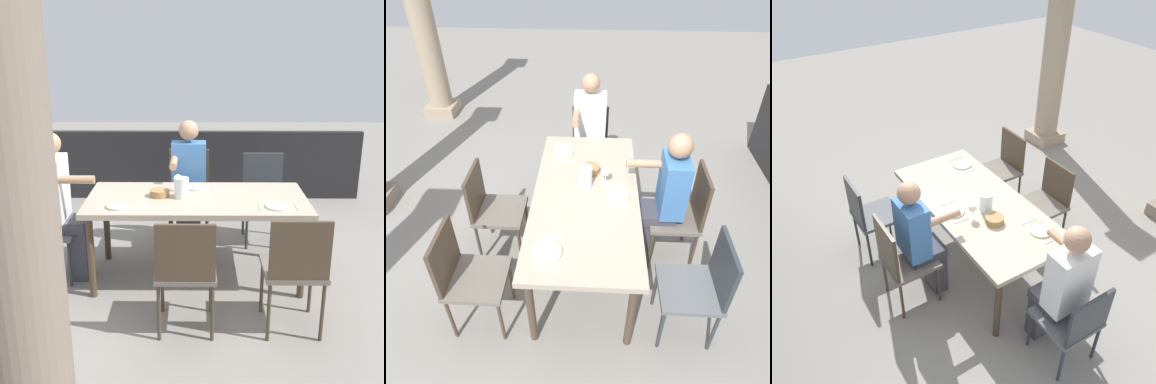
# 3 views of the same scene
# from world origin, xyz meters

# --- Properties ---
(ground_plane) EXTENTS (16.00, 16.00, 0.00)m
(ground_plane) POSITION_xyz_m (0.00, 0.00, 0.00)
(ground_plane) COLOR gray
(dining_table) EXTENTS (1.90, 0.88, 0.76)m
(dining_table) POSITION_xyz_m (0.00, 0.00, 0.69)
(dining_table) COLOR tan
(dining_table) RESTS_ON ground
(chair_west_north) EXTENTS (0.44, 0.44, 0.93)m
(chair_west_north) POSITION_xyz_m (-0.70, 0.86, 0.54)
(chair_west_north) COLOR #6A6158
(chair_west_north) RESTS_ON ground
(chair_west_south) EXTENTS (0.44, 0.44, 0.92)m
(chair_west_south) POSITION_xyz_m (-0.70, -0.86, 0.53)
(chair_west_south) COLOR #5B5E61
(chair_west_south) RESTS_ON ground
(chair_mid_north) EXTENTS (0.44, 0.44, 0.90)m
(chair_mid_north) POSITION_xyz_m (0.08, 0.86, 0.53)
(chair_mid_north) COLOR #6A6158
(chair_mid_north) RESTS_ON ground
(chair_mid_south) EXTENTS (0.44, 0.44, 0.96)m
(chair_mid_south) POSITION_xyz_m (0.08, -0.87, 0.55)
(chair_mid_south) COLOR #6A6158
(chair_mid_south) RESTS_ON ground
(chair_head_east) EXTENTS (0.44, 0.44, 0.85)m
(chair_head_east) POSITION_xyz_m (1.37, 0.00, 0.50)
(chair_head_east) COLOR #5B5E61
(chair_head_east) RESTS_ON ground
(diner_woman_green) EXTENTS (0.35, 0.49, 1.30)m
(diner_woman_green) POSITION_xyz_m (0.08, -0.66, 0.70)
(diner_woman_green) COLOR #3F3F4C
(diner_woman_green) RESTS_ON ground
(diner_man_white) EXTENTS (0.49, 0.35, 1.33)m
(diner_man_white) POSITION_xyz_m (1.18, 0.00, 0.71)
(diner_man_white) COLOR #3F3F4C
(diner_man_white) RESTS_ON ground
(stone_column_near) EXTENTS (0.46, 0.46, 2.93)m
(stone_column_near) POSITION_xyz_m (-1.64, 2.40, 1.44)
(stone_column_near) COLOR tan
(stone_column_near) RESTS_ON ground
(plate_0) EXTENTS (0.22, 0.22, 0.02)m
(plate_0) POSITION_xyz_m (-0.67, 0.25, 0.77)
(plate_0) COLOR white
(plate_0) RESTS_ON dining_table
(fork_0) EXTENTS (0.02, 0.17, 0.01)m
(fork_0) POSITION_xyz_m (-0.82, 0.25, 0.76)
(fork_0) COLOR silver
(fork_0) RESTS_ON dining_table
(spoon_0) EXTENTS (0.03, 0.17, 0.01)m
(spoon_0) POSITION_xyz_m (-0.52, 0.25, 0.76)
(spoon_0) COLOR silver
(spoon_0) RESTS_ON dining_table
(plate_1) EXTENTS (0.21, 0.21, 0.02)m
(plate_1) POSITION_xyz_m (0.00, -0.26, 0.77)
(plate_1) COLOR white
(plate_1) RESTS_ON dining_table
(wine_glass_1) EXTENTS (0.08, 0.08, 0.16)m
(wine_glass_1) POSITION_xyz_m (0.17, -0.16, 0.87)
(wine_glass_1) COLOR white
(wine_glass_1) RESTS_ON dining_table
(fork_1) EXTENTS (0.03, 0.17, 0.01)m
(fork_1) POSITION_xyz_m (-0.15, -0.26, 0.76)
(fork_1) COLOR silver
(fork_1) RESTS_ON dining_table
(spoon_1) EXTENTS (0.02, 0.17, 0.01)m
(spoon_1) POSITION_xyz_m (0.15, -0.26, 0.76)
(spoon_1) COLOR silver
(spoon_1) RESTS_ON dining_table
(plate_2) EXTENTS (0.21, 0.21, 0.02)m
(plate_2) POSITION_xyz_m (0.64, 0.25, 0.77)
(plate_2) COLOR silver
(plate_2) RESTS_ON dining_table
(fork_2) EXTENTS (0.03, 0.17, 0.01)m
(fork_2) POSITION_xyz_m (0.49, 0.25, 0.76)
(fork_2) COLOR silver
(fork_2) RESTS_ON dining_table
(spoon_2) EXTENTS (0.02, 0.17, 0.01)m
(spoon_2) POSITION_xyz_m (0.79, 0.25, 0.76)
(spoon_2) COLOR silver
(spoon_2) RESTS_ON dining_table
(water_pitcher) EXTENTS (0.12, 0.12, 0.18)m
(water_pitcher) POSITION_xyz_m (0.13, 0.01, 0.84)
(water_pitcher) COLOR white
(water_pitcher) RESTS_ON dining_table
(bread_basket) EXTENTS (0.17, 0.17, 0.06)m
(bread_basket) POSITION_xyz_m (0.32, -0.03, 0.79)
(bread_basket) COLOR #9E7547
(bread_basket) RESTS_ON dining_table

